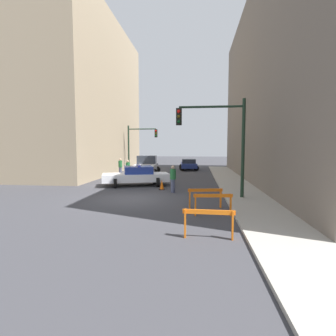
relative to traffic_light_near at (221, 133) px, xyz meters
name	(u,v)px	position (x,y,z in m)	size (l,w,h in m)	color
ground_plane	(132,199)	(-4.73, -0.56, -3.53)	(120.00, 120.00, 0.00)	#38383D
sidewalk_right	(250,200)	(1.47, -0.56, -3.47)	(2.40, 44.00, 0.12)	#9E998E
building_corner_left	(56,99)	(-16.73, 13.44, 4.47)	(14.00, 20.00, 16.00)	tan
building_right	(329,86)	(8.67, 7.44, 3.91)	(12.00, 28.00, 14.88)	#6B6056
traffic_light_near	(221,133)	(0.00, 0.00, 0.00)	(3.64, 0.35, 5.20)	black
traffic_light_far	(138,141)	(-8.03, 15.26, -0.13)	(3.44, 0.35, 5.20)	black
police_car	(137,176)	(-5.58, 4.16, -2.81)	(5.04, 3.19, 1.52)	white
white_truck	(146,166)	(-6.25, 11.00, -2.62)	(2.91, 5.54, 1.90)	silver
parked_car_near	(189,164)	(-2.30, 17.40, -2.86)	(2.50, 4.43, 1.31)	navy
pedestrian_crossing	(128,169)	(-7.18, 7.72, -2.67)	(0.46, 0.46, 1.66)	#382D23
pedestrian_corner	(120,167)	(-8.69, 10.45, -2.67)	(0.49, 0.49, 1.66)	#474C66
pedestrian_sidewalk	(173,178)	(-2.71, 1.70, -2.67)	(0.45, 0.45, 1.66)	#474C66
barrier_front	(209,219)	(-0.85, -6.26, -2.91)	(1.60, 0.20, 0.90)	orange
barrier_mid	(213,201)	(-0.56, -3.54, -2.91)	(1.60, 0.33, 0.90)	orange
barrier_back	(205,195)	(-0.84, -2.22, -2.91)	(1.58, 0.42, 0.90)	orange
traffic_cone	(162,185)	(-3.53, 2.62, -3.21)	(0.36, 0.36, 0.66)	black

